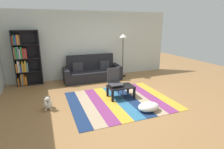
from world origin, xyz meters
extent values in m
plane|color=#9E7042|center=(0.00, 0.00, 0.00)|extent=(14.00, 14.00, 0.00)
cube|color=silver|center=(0.00, 2.55, 1.35)|extent=(6.80, 0.10, 2.70)
cube|color=navy|center=(-1.26, -0.28, 0.01)|extent=(0.33, 2.43, 0.01)
cube|color=tan|center=(-0.94, -0.28, 0.01)|extent=(0.33, 2.43, 0.01)
cube|color=#843370|center=(-0.61, -0.28, 0.01)|extent=(0.33, 2.43, 0.01)
cube|color=gold|center=(-0.29, -0.28, 0.01)|extent=(0.33, 2.43, 0.01)
cube|color=teal|center=(0.04, -0.28, 0.01)|extent=(0.33, 2.43, 0.01)
cube|color=navy|center=(0.37, -0.28, 0.01)|extent=(0.33, 2.43, 0.01)
cube|color=tan|center=(0.69, -0.28, 0.01)|extent=(0.33, 2.43, 0.01)
cube|color=#843370|center=(1.02, -0.28, 0.01)|extent=(0.33, 2.43, 0.01)
cube|color=gold|center=(1.34, -0.28, 0.01)|extent=(0.33, 2.43, 0.01)
cube|color=black|center=(-0.18, 1.95, 0.20)|extent=(1.90, 0.80, 0.40)
cube|color=black|center=(-0.18, 2.25, 0.70)|extent=(1.90, 0.20, 0.60)
cube|color=black|center=(-1.22, 1.95, 0.28)|extent=(0.18, 0.80, 0.56)
cube|color=black|center=(0.86, 1.95, 0.28)|extent=(0.18, 0.80, 0.56)
cube|color=#333338|center=(-0.73, 2.13, 0.56)|extent=(0.42, 0.19, 0.36)
cube|color=#333338|center=(0.37, 2.13, 0.56)|extent=(0.42, 0.19, 0.36)
cube|color=black|center=(-2.92, 2.30, 1.00)|extent=(0.04, 0.28, 1.99)
cube|color=black|center=(-2.06, 2.30, 1.00)|extent=(0.04, 0.28, 1.99)
cube|color=black|center=(-2.49, 2.43, 1.00)|extent=(0.90, 0.01, 1.99)
cube|color=black|center=(-2.49, 2.30, 0.02)|extent=(0.86, 0.28, 0.02)
cube|color=black|center=(-2.49, 2.30, 0.51)|extent=(0.86, 0.28, 0.02)
cube|color=black|center=(-2.49, 2.30, 1.00)|extent=(0.86, 0.28, 0.02)
cube|color=black|center=(-2.49, 2.30, 1.49)|extent=(0.86, 0.28, 0.02)
cube|color=black|center=(-2.49, 2.30, 1.97)|extent=(0.86, 0.28, 0.02)
cube|color=orange|center=(-2.88, 2.29, 0.17)|extent=(0.04, 0.24, 0.28)
cube|color=black|center=(-2.83, 2.28, 0.19)|extent=(0.04, 0.22, 0.32)
cube|color=orange|center=(-2.79, 2.26, 0.23)|extent=(0.03, 0.18, 0.40)
cube|color=#668C99|center=(-2.75, 2.28, 0.24)|extent=(0.04, 0.23, 0.43)
cube|color=orange|center=(-2.70, 2.29, 0.23)|extent=(0.04, 0.25, 0.41)
cube|color=orange|center=(-2.64, 2.30, 0.18)|extent=(0.05, 0.26, 0.30)
cube|color=orange|center=(-2.88, 2.26, 0.67)|extent=(0.05, 0.18, 0.31)
cube|color=silver|center=(-2.83, 2.25, 0.73)|extent=(0.04, 0.16, 0.42)
cube|color=silver|center=(-2.79, 2.29, 0.71)|extent=(0.03, 0.24, 0.39)
cube|color=#334CB2|center=(-2.74, 2.26, 0.65)|extent=(0.04, 0.17, 0.26)
cube|color=gold|center=(-2.69, 2.29, 0.71)|extent=(0.04, 0.25, 0.39)
cube|color=orange|center=(-2.64, 2.25, 0.67)|extent=(0.03, 0.17, 0.32)
cube|color=gold|center=(-2.59, 2.28, 0.72)|extent=(0.05, 0.23, 0.40)
cube|color=#668C99|center=(-2.53, 2.26, 0.68)|extent=(0.05, 0.18, 0.33)
cube|color=#8C6647|center=(-2.88, 2.27, 1.21)|extent=(0.05, 0.20, 0.40)
cube|color=green|center=(-2.82, 2.29, 1.21)|extent=(0.04, 0.24, 0.42)
cube|color=#668C99|center=(-2.77, 2.28, 1.21)|extent=(0.05, 0.23, 0.42)
cube|color=silver|center=(-2.72, 2.29, 1.18)|extent=(0.04, 0.24, 0.34)
cube|color=green|center=(-2.66, 2.28, 1.21)|extent=(0.04, 0.23, 0.42)
cube|color=red|center=(-2.61, 2.29, 1.19)|extent=(0.05, 0.25, 0.36)
cube|color=#8C6647|center=(-2.56, 2.26, 1.19)|extent=(0.03, 0.19, 0.36)
cube|color=red|center=(-2.52, 2.25, 1.18)|extent=(0.04, 0.16, 0.35)
cube|color=red|center=(-2.89, 2.27, 1.65)|extent=(0.03, 0.19, 0.31)
cube|color=green|center=(-2.85, 2.27, 1.67)|extent=(0.03, 0.21, 0.35)
cube|color=#334CB2|center=(-2.79, 2.25, 1.65)|extent=(0.05, 0.16, 0.31)
cube|color=orange|center=(-2.73, 2.27, 1.66)|extent=(0.05, 0.20, 0.34)
cube|color=#8C6647|center=(-2.68, 2.29, 1.66)|extent=(0.04, 0.24, 0.32)
cube|color=black|center=(0.15, -0.06, 0.36)|extent=(0.78, 0.51, 0.04)
cube|color=black|center=(-0.20, -0.28, 0.17)|extent=(0.06, 0.06, 0.33)
cube|color=black|center=(0.50, -0.28, 0.17)|extent=(0.06, 0.06, 0.33)
cube|color=black|center=(-0.20, 0.15, 0.17)|extent=(0.06, 0.06, 0.33)
cube|color=black|center=(0.50, 0.15, 0.17)|extent=(0.06, 0.06, 0.33)
ellipsoid|color=white|center=(0.46, -1.15, 0.12)|extent=(0.57, 0.41, 0.22)
ellipsoid|color=beige|center=(-1.97, -0.05, 0.13)|extent=(0.22, 0.30, 0.26)
sphere|color=beige|center=(-1.97, -0.16, 0.30)|extent=(0.15, 0.15, 0.15)
ellipsoid|color=#5B5750|center=(-1.97, -0.22, 0.29)|extent=(0.06, 0.07, 0.05)
ellipsoid|color=#5B5750|center=(-2.02, -0.14, 0.36)|extent=(0.05, 0.04, 0.08)
ellipsoid|color=#5B5750|center=(-1.92, -0.14, 0.36)|extent=(0.05, 0.04, 0.08)
sphere|color=beige|center=(-2.03, -0.19, 0.03)|extent=(0.06, 0.06, 0.06)
sphere|color=beige|center=(-1.91, -0.19, 0.03)|extent=(0.06, 0.06, 0.06)
cylinder|color=black|center=(1.18, 2.07, 0.01)|extent=(0.26, 0.26, 0.02)
cylinder|color=black|center=(1.18, 2.07, 0.84)|extent=(0.03, 0.03, 1.64)
cone|color=white|center=(1.18, 2.07, 1.73)|extent=(0.32, 0.32, 0.14)
cube|color=black|center=(0.24, 0.00, 0.38)|extent=(0.10, 0.16, 0.02)
cube|color=#38383D|center=(0.00, 0.00, 0.44)|extent=(0.40, 0.40, 0.03)
cube|color=#38383D|center=(0.00, 0.18, 0.68)|extent=(0.40, 0.03, 0.44)
cylinder|color=#38383D|center=(-0.17, -0.17, 0.21)|extent=(0.02, 0.02, 0.42)
cylinder|color=#38383D|center=(0.17, -0.17, 0.21)|extent=(0.02, 0.02, 0.42)
cylinder|color=#38383D|center=(-0.17, 0.17, 0.21)|extent=(0.02, 0.02, 0.42)
cylinder|color=#38383D|center=(0.17, 0.17, 0.21)|extent=(0.02, 0.02, 0.42)
camera|label=1|loc=(-1.97, -4.77, 2.19)|focal=28.81mm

